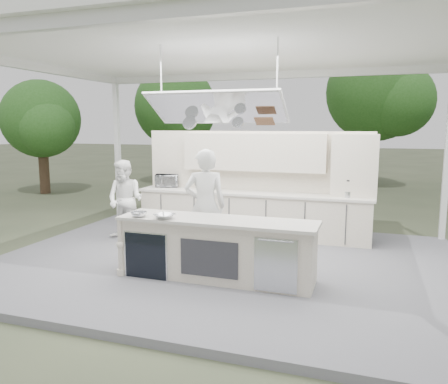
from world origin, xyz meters
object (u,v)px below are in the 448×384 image
(demo_island, at_px, (215,249))
(head_chef, at_px, (205,206))
(back_counter, at_px, (251,214))
(sous_chef, at_px, (125,200))

(demo_island, distance_m, head_chef, 1.03)
(back_counter, distance_m, head_chef, 2.13)
(back_counter, height_order, head_chef, head_chef)
(demo_island, bearing_deg, sous_chef, 147.24)
(demo_island, bearing_deg, back_counter, 93.63)
(demo_island, bearing_deg, head_chef, 121.06)
(head_chef, distance_m, sous_chef, 2.32)
(demo_island, height_order, head_chef, head_chef)
(demo_island, xyz_separation_m, head_chef, (-0.46, 0.76, 0.51))
(demo_island, distance_m, back_counter, 2.82)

